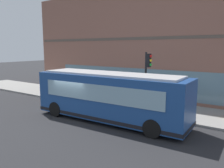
% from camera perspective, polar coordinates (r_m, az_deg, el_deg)
% --- Properties ---
extents(ground, '(120.00, 120.00, 0.00)m').
position_cam_1_polar(ground, '(15.66, -8.59, -8.17)').
color(ground, '#262628').
extents(sidewalk_curb, '(4.44, 40.00, 0.15)m').
position_cam_1_polar(sidewalk_curb, '(19.31, 1.23, -4.55)').
color(sidewalk_curb, gray).
rests_on(sidewalk_curb, ground).
extents(building_corner, '(8.55, 23.65, 9.82)m').
position_cam_1_polar(building_corner, '(24.44, 9.73, 9.59)').
color(building_corner, '#8C5B4C').
rests_on(building_corner, ground).
extents(city_bus_nearside, '(2.83, 10.11, 3.07)m').
position_cam_1_polar(city_bus_nearside, '(14.38, -0.69, -3.22)').
color(city_bus_nearside, '#1E478C').
rests_on(city_bus_nearside, ground).
extents(traffic_light_near_corner, '(0.32, 0.49, 4.17)m').
position_cam_1_polar(traffic_light_near_corner, '(15.62, 8.82, 3.22)').
color(traffic_light_near_corner, black).
rests_on(traffic_light_near_corner, sidewalk_curb).
extents(fire_hydrant, '(0.35, 0.35, 0.74)m').
position_cam_1_polar(fire_hydrant, '(16.84, 6.45, -5.09)').
color(fire_hydrant, gold).
rests_on(fire_hydrant, sidewalk_curb).
extents(pedestrian_near_building_entrance, '(0.32, 0.32, 1.78)m').
position_cam_1_polar(pedestrian_near_building_entrance, '(23.23, -14.26, 0.26)').
color(pedestrian_near_building_entrance, '#99994C').
rests_on(pedestrian_near_building_entrance, sidewalk_curb).
extents(pedestrian_walking_along_curb, '(0.32, 0.32, 1.62)m').
position_cam_1_polar(pedestrian_walking_along_curb, '(20.85, -3.94, -0.75)').
color(pedestrian_walking_along_curb, '#8C3F8C').
rests_on(pedestrian_walking_along_curb, sidewalk_curb).
extents(pedestrian_near_hydrant, '(0.32, 0.32, 1.66)m').
position_cam_1_polar(pedestrian_near_hydrant, '(19.97, 1.15, -1.07)').
color(pedestrian_near_hydrant, '#8C3F8C').
rests_on(pedestrian_near_hydrant, sidewalk_curb).
extents(newspaper_vending_box, '(0.44, 0.42, 0.90)m').
position_cam_1_polar(newspaper_vending_box, '(18.85, 14.28, -3.52)').
color(newspaper_vending_box, '#197233').
rests_on(newspaper_vending_box, sidewalk_curb).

